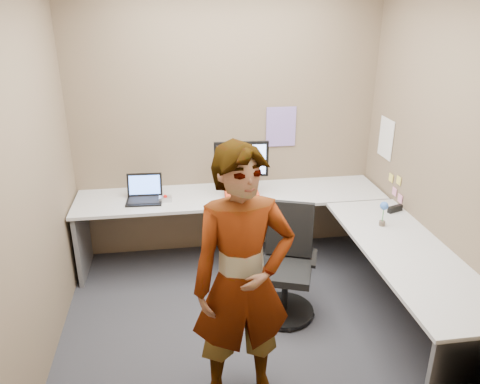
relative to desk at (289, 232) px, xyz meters
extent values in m
plane|color=#2A2A30|center=(-0.44, -0.39, -0.59)|extent=(3.00, 3.00, 0.00)
plane|color=brown|center=(-0.44, 0.91, 0.76)|extent=(3.00, 0.00, 3.00)
plane|color=brown|center=(1.06, -0.39, 0.76)|extent=(0.00, 2.70, 2.70)
plane|color=brown|center=(-1.94, -0.39, 0.76)|extent=(0.00, 2.70, 2.70)
cube|color=#B7B7B7|center=(-0.44, 0.59, 0.13)|extent=(2.96, 0.65, 0.03)
cube|color=#B7B7B7|center=(0.74, -0.71, 0.13)|extent=(0.65, 1.91, 0.03)
cube|color=#59595B|center=(-1.88, 0.59, -0.24)|extent=(0.04, 0.60, 0.70)
cube|color=#59595B|center=(1.00, 0.59, -0.24)|extent=(0.04, 0.60, 0.70)
cube|color=#59595B|center=(0.74, -1.63, -0.24)|extent=(0.60, 0.04, 0.70)
cube|color=#B42E12|center=(-0.35, 0.50, 0.17)|extent=(0.33, 0.25, 0.06)
cube|color=black|center=(-0.35, 0.50, 0.21)|extent=(0.22, 0.16, 0.02)
cube|color=black|center=(-0.35, 0.52, 0.28)|extent=(0.05, 0.04, 0.13)
cube|color=black|center=(-0.35, 0.52, 0.52)|extent=(0.51, 0.06, 0.34)
cube|color=#8BAAF1|center=(-0.35, 0.50, 0.52)|extent=(0.45, 0.03, 0.29)
cube|color=black|center=(-1.26, 0.53, 0.15)|extent=(0.34, 0.25, 0.02)
cube|color=black|center=(-1.25, 0.65, 0.27)|extent=(0.33, 0.08, 0.21)
cube|color=#4C7DF1|center=(-1.25, 0.65, 0.27)|extent=(0.29, 0.06, 0.17)
cube|color=#B7B7BC|center=(-1.06, 0.51, 0.16)|extent=(0.12, 0.08, 0.04)
sphere|color=red|center=(-1.06, 0.50, 0.19)|extent=(0.04, 0.04, 0.04)
cone|color=white|center=(-0.42, 0.36, 0.17)|extent=(0.10, 0.10, 0.06)
cube|color=black|center=(0.95, -0.02, 0.17)|extent=(0.15, 0.09, 0.05)
cylinder|color=brown|center=(0.72, -0.27, 0.16)|extent=(0.05, 0.05, 0.04)
cylinder|color=#338C3F|center=(0.72, -0.27, 0.25)|extent=(0.01, 0.01, 0.14)
sphere|color=#3B6FD3|center=(0.72, -0.27, 0.32)|extent=(0.07, 0.07, 0.07)
cube|color=#846BB7|center=(0.11, 0.90, 0.71)|extent=(0.30, 0.01, 0.40)
cube|color=white|center=(1.05, 0.51, 0.66)|extent=(0.01, 0.28, 0.38)
cube|color=#F2E059|center=(1.05, 0.16, 0.36)|extent=(0.01, 0.07, 0.07)
cube|color=pink|center=(1.05, 0.21, 0.23)|extent=(0.01, 0.07, 0.07)
cube|color=pink|center=(1.05, 0.09, 0.21)|extent=(0.01, 0.07, 0.07)
cube|color=#F2E059|center=(1.05, 0.31, 0.33)|extent=(0.01, 0.07, 0.07)
cylinder|color=black|center=(-0.11, -0.37, -0.55)|extent=(0.50, 0.50, 0.04)
cylinder|color=black|center=(-0.11, -0.37, -0.36)|extent=(0.05, 0.05, 0.36)
cube|color=black|center=(-0.11, -0.37, -0.17)|extent=(0.53, 0.53, 0.06)
cube|color=black|center=(-0.05, -0.18, 0.12)|extent=(0.38, 0.18, 0.49)
cube|color=black|center=(-0.32, -0.29, -0.02)|extent=(0.12, 0.26, 0.03)
cube|color=black|center=(0.10, -0.44, -0.02)|extent=(0.12, 0.26, 0.03)
imported|color=#999399|center=(-0.59, -1.16, 0.29)|extent=(0.68, 0.48, 1.76)
camera|label=1|loc=(-0.96, -3.56, 1.89)|focal=35.00mm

